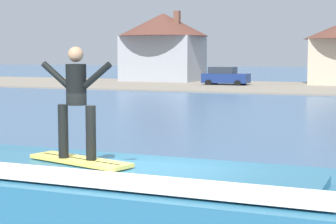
{
  "coord_description": "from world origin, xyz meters",
  "views": [
    {
      "loc": [
        3.79,
        -8.45,
        3.11
      ],
      "look_at": [
        -1.61,
        4.55,
        1.7
      ],
      "focal_mm": 62.24,
      "sensor_mm": 36.0,
      "label": 1
    }
  ],
  "objects": [
    {
      "name": "car_near_shore",
      "position": [
        -12.62,
        45.46,
        0.95
      ],
      "size": [
        4.41,
        2.31,
        1.86
      ],
      "color": "navy",
      "rests_on": "ground_plane"
    },
    {
      "name": "wave_crest",
      "position": [
        -1.61,
        -0.33,
        0.66
      ],
      "size": [
        10.39,
        3.15,
        1.4
      ],
      "color": "teal",
      "rests_on": "ground_plane"
    },
    {
      "name": "house_with_chimney",
      "position": [
        -21.48,
        51.03,
        4.4
      ],
      "size": [
        10.03,
        10.03,
        7.69
      ],
      "color": "#9EA3AD",
      "rests_on": "ground_plane"
    },
    {
      "name": "surfer",
      "position": [
        -1.02,
        -0.61,
        2.45
      ],
      "size": [
        1.25,
        0.32,
        1.77
      ],
      "color": "black",
      "rests_on": "surfboard"
    },
    {
      "name": "surfboard",
      "position": [
        -0.99,
        -0.58,
        1.43
      ],
      "size": [
        1.95,
        0.96,
        0.06
      ],
      "color": "#EAD159",
      "rests_on": "wave_crest"
    }
  ]
}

